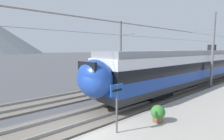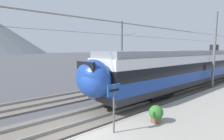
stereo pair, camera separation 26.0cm
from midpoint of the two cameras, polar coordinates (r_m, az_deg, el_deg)
The scene contains 9 objects.
ground_plane at distance 8.92m, azimuth -11.91°, elevation -19.94°, with size 400.00×400.00×0.00m, color #4C4C51.
track_near at distance 10.05m, azimuth -16.14°, elevation -16.48°, with size 120.00×3.00×0.28m.
track_far at distance 14.09m, azimuth -24.28°, elevation -10.05°, with size 120.00×3.00×0.28m.
train_near_platform at distance 21.03m, azimuth 24.65°, elevation 1.27°, with size 28.09×2.85×4.27m.
train_far_track at distance 34.87m, azimuth 26.54°, elevation 3.06°, with size 25.95×2.84×4.27m.
catenary_mast_mid at distance 19.94m, azimuth 28.88°, elevation 5.77°, with size 43.59×2.14×7.51m.
catenary_mast_far_side at distance 20.47m, azimuth 2.68°, elevation 6.06°, with size 43.59×2.13×7.15m.
platform_sign at distance 7.68m, azimuth 0.56°, elevation -8.79°, with size 0.70×0.08×2.15m.
potted_plant_platform_edge at distance 9.38m, azimuth 13.73°, elevation -13.18°, with size 0.71×0.71×0.86m.
Camera 1 is at (-3.98, -6.90, 3.97)m, focal length 28.52 mm.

